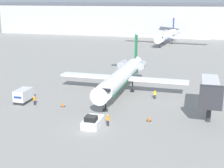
% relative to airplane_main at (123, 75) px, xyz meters
% --- Properties ---
extents(ground_plane, '(600.00, 600.00, 0.00)m').
position_rel_airplane_main_xyz_m(ground_plane, '(-0.23, -18.80, -3.55)').
color(ground_plane, gray).
extents(terminal_building, '(180.00, 16.80, 16.26)m').
position_rel_airplane_main_xyz_m(terminal_building, '(-0.23, 101.20, 4.61)').
color(terminal_building, '#B2B2B7').
rests_on(terminal_building, ground).
extents(airplane_main, '(25.59, 28.54, 10.34)m').
position_rel_airplane_main_xyz_m(airplane_main, '(0.00, 0.00, 0.00)').
color(airplane_main, white).
rests_on(airplane_main, ground).
extents(pushback_tug, '(2.34, 4.17, 1.81)m').
position_rel_airplane_main_xyz_m(pushback_tug, '(-0.18, -17.93, -2.87)').
color(pushback_tug, silver).
rests_on(pushback_tug, ground).
extents(luggage_cart, '(2.06, 3.69, 2.38)m').
position_rel_airplane_main_xyz_m(luggage_cart, '(-15.70, -10.76, -2.36)').
color(luggage_cart, '#232326').
rests_on(luggage_cart, ground).
extents(worker_near_tug, '(0.40, 0.25, 1.82)m').
position_rel_airplane_main_xyz_m(worker_near_tug, '(1.94, -17.40, -2.59)').
color(worker_near_tug, '#232838').
rests_on(worker_near_tug, ground).
extents(worker_by_wing, '(0.40, 0.24, 1.70)m').
position_rel_airplane_main_xyz_m(worker_by_wing, '(6.85, -2.86, -2.66)').
color(worker_by_wing, '#232838').
rests_on(worker_by_wing, ground).
extents(worker_on_apron, '(0.40, 0.24, 1.72)m').
position_rel_airplane_main_xyz_m(worker_on_apron, '(-12.97, -11.73, -2.65)').
color(worker_on_apron, '#232838').
rests_on(worker_on_apron, ground).
extents(traffic_cone_left, '(0.67, 0.67, 0.75)m').
position_rel_airplane_main_xyz_m(traffic_cone_left, '(-7.86, -11.18, -3.19)').
color(traffic_cone_left, black).
rests_on(traffic_cone_left, ground).
extents(traffic_cone_right, '(0.63, 0.63, 0.77)m').
position_rel_airplane_main_xyz_m(traffic_cone_right, '(7.41, -13.89, -3.18)').
color(traffic_cone_right, black).
rests_on(traffic_cone_right, ground).
extents(airplane_parked_far_left, '(34.96, 29.85, 10.24)m').
position_rel_airplane_main_xyz_m(airplane_parked_far_left, '(1.66, 72.91, -0.02)').
color(airplane_parked_far_left, white).
rests_on(airplane_parked_far_left, ground).
extents(jet_bridge, '(3.20, 9.86, 6.19)m').
position_rel_airplane_main_xyz_m(jet_bridge, '(16.09, -10.09, 0.89)').
color(jet_bridge, '#2D2D33').
rests_on(jet_bridge, ground).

